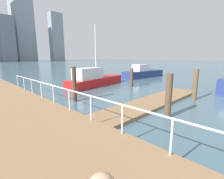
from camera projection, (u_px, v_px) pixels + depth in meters
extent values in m
plane|color=#476675|center=(52.00, 87.00, 16.50)|extent=(300.00, 300.00, 0.00)
cube|color=#93704C|center=(152.00, 102.00, 10.58)|extent=(11.11, 2.00, 0.18)
cylinder|color=white|center=(172.00, 137.00, 4.24)|extent=(0.06, 0.06, 1.05)
cylinder|color=white|center=(122.00, 120.00, 5.46)|extent=(0.06, 0.06, 1.05)
cylinder|color=white|center=(91.00, 108.00, 6.68)|extent=(0.06, 0.06, 1.05)
cylinder|color=white|center=(69.00, 100.00, 7.90)|extent=(0.06, 0.06, 1.05)
cylinder|color=white|center=(53.00, 95.00, 9.12)|extent=(0.06, 0.06, 1.05)
cylinder|color=white|center=(41.00, 90.00, 10.34)|extent=(0.06, 0.06, 1.05)
cylinder|color=white|center=(32.00, 87.00, 11.56)|extent=(0.06, 0.06, 1.05)
cylinder|color=white|center=(24.00, 84.00, 12.78)|extent=(0.06, 0.06, 1.05)
cylinder|color=white|center=(18.00, 81.00, 14.00)|extent=(0.06, 0.06, 1.05)
cylinder|color=white|center=(122.00, 105.00, 5.36)|extent=(0.06, 24.55, 0.06)
cylinder|color=brown|center=(169.00, 96.00, 7.94)|extent=(0.32, 0.32, 2.25)
cylinder|color=#473826|center=(74.00, 84.00, 10.92)|extent=(0.29, 0.29, 2.38)
cylinder|color=brown|center=(195.00, 85.00, 11.28)|extent=(0.32, 0.32, 2.20)
cylinder|color=brown|center=(132.00, 78.00, 16.42)|extent=(0.32, 0.32, 1.90)
cube|color=navy|center=(143.00, 74.00, 24.27)|extent=(7.49, 2.59, 1.00)
cube|color=white|center=(141.00, 68.00, 23.65)|extent=(2.35, 1.72, 0.97)
cube|color=red|center=(96.00, 81.00, 17.45)|extent=(7.67, 3.23, 0.83)
cube|color=white|center=(88.00, 73.00, 16.24)|extent=(3.45, 2.07, 1.13)
cylinder|color=silver|center=(96.00, 52.00, 16.83)|extent=(0.12, 0.12, 5.47)
cube|color=slate|center=(6.00, 39.00, 110.50)|extent=(8.80, 13.32, 30.16)
cube|color=#8C939E|center=(20.00, 4.00, 120.02)|extent=(14.35, 14.82, 84.96)
cube|color=#8C939E|center=(56.00, 37.00, 130.00)|extent=(9.79, 6.93, 37.55)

